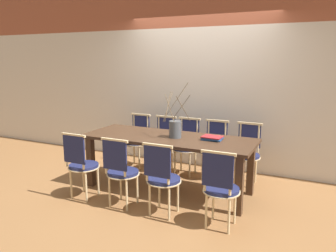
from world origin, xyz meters
TOP-DOWN VIEW (x-y plane):
  - ground_plane at (0.00, 0.00)m, footprint 16.00×16.00m
  - wall_rear at (0.00, 1.26)m, footprint 12.00×0.06m
  - dining_table at (0.00, 0.00)m, footprint 2.35×0.87m
  - chair_near_leftend at (-0.90, -0.73)m, footprint 0.41×0.41m
  - chair_near_left at (-0.29, -0.73)m, footprint 0.41×0.41m
  - chair_near_center at (0.27, -0.73)m, footprint 0.41×0.41m
  - chair_near_right at (0.96, -0.73)m, footprint 0.41×0.41m
  - chair_far_leftend at (-0.92, 0.73)m, footprint 0.41×0.41m
  - chair_far_left at (-0.44, 0.73)m, footprint 0.41×0.41m
  - chair_far_center at (-0.02, 0.73)m, footprint 0.41×0.41m
  - chair_far_right at (0.43, 0.73)m, footprint 0.41×0.41m
  - chair_far_rightend at (0.93, 0.73)m, footprint 0.41×0.41m
  - vase_centerpiece at (0.11, -0.00)m, footprint 0.40×0.40m
  - book_stack at (0.60, 0.09)m, footprint 0.27×0.22m

SIDE VIEW (x-z plane):
  - ground_plane at x=0.00m, z-range 0.00..0.00m
  - chair_near_leftend at x=-0.90m, z-range 0.04..0.93m
  - chair_near_left at x=-0.29m, z-range 0.04..0.93m
  - chair_near_center at x=0.27m, z-range 0.04..0.93m
  - chair_near_right at x=0.96m, z-range 0.04..0.93m
  - chair_far_leftend at x=-0.92m, z-range 0.04..0.93m
  - chair_far_left at x=-0.44m, z-range 0.04..0.93m
  - chair_far_center at x=-0.02m, z-range 0.04..0.93m
  - chair_far_right at x=0.43m, z-range 0.04..0.93m
  - chair_far_rightend at x=0.93m, z-range 0.04..0.93m
  - dining_table at x=0.00m, z-range 0.28..1.04m
  - book_stack at x=0.60m, z-range 0.77..0.82m
  - vase_centerpiece at x=0.11m, z-range 0.52..1.25m
  - wall_rear at x=0.00m, z-range 0.00..3.20m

